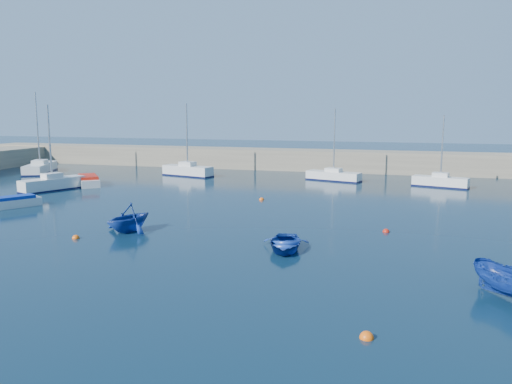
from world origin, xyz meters
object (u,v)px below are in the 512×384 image
(sailboat_3, at_px, (52,183))
(motorboat_2, at_px, (88,180))
(dinghy_right, at_px, (512,283))
(dinghy_left, at_px, (129,218))
(dinghy_center, at_px, (285,243))
(sailboat_7, at_px, (440,181))
(motorboat_1, at_px, (15,202))
(sailboat_5, at_px, (188,170))
(sailboat_6, at_px, (333,176))
(sailboat_4, at_px, (40,168))

(sailboat_3, xyz_separation_m, motorboat_2, (1.29, 3.88, -0.17))
(motorboat_2, height_order, dinghy_right, dinghy_right)
(dinghy_left, relative_size, dinghy_right, 0.95)
(dinghy_center, bearing_deg, sailboat_7, 61.15)
(motorboat_1, bearing_deg, motorboat_2, 128.21)
(sailboat_5, height_order, motorboat_2, sailboat_5)
(dinghy_right, bearing_deg, dinghy_center, 114.88)
(motorboat_1, height_order, motorboat_2, motorboat_2)
(dinghy_right, bearing_deg, sailboat_6, 67.56)
(sailboat_7, bearing_deg, sailboat_5, 104.23)
(sailboat_3, xyz_separation_m, sailboat_6, (25.05, 14.41, -0.11))
(motorboat_2, bearing_deg, motorboat_1, -122.57)
(sailboat_5, relative_size, dinghy_center, 2.30)
(dinghy_left, bearing_deg, dinghy_center, 8.93)
(motorboat_1, xyz_separation_m, dinghy_center, (23.29, -6.12, -0.05))
(sailboat_4, height_order, dinghy_left, sailboat_4)
(sailboat_4, relative_size, sailboat_7, 1.38)
(sailboat_4, xyz_separation_m, sailboat_7, (46.79, 1.28, -0.05))
(sailboat_4, bearing_deg, motorboat_2, -55.11)
(sailboat_6, xyz_separation_m, dinghy_center, (1.16, -28.64, -0.17))
(sailboat_4, distance_m, sailboat_7, 46.81)
(sailboat_3, distance_m, dinghy_left, 20.35)
(sailboat_3, relative_size, sailboat_5, 0.97)
(motorboat_1, distance_m, dinghy_left, 13.73)
(sailboat_3, height_order, sailboat_7, sailboat_3)
(motorboat_1, distance_m, dinghy_right, 35.34)
(motorboat_2, bearing_deg, sailboat_7, -26.01)
(motorboat_2, height_order, dinghy_left, dinghy_left)
(sailboat_3, bearing_deg, sailboat_5, 81.90)
(sailboat_5, xyz_separation_m, motorboat_1, (-5.12, -21.74, -0.24))
(sailboat_6, bearing_deg, dinghy_center, -161.52)
(sailboat_5, xyz_separation_m, sailboat_6, (17.01, 0.78, -0.12))
(sailboat_4, bearing_deg, dinghy_right, -55.63)
(motorboat_1, bearing_deg, dinghy_center, 15.75)
(motorboat_1, bearing_deg, sailboat_6, 75.97)
(dinghy_left, bearing_deg, sailboat_5, 122.97)
(dinghy_center, bearing_deg, sailboat_3, 142.55)
(dinghy_left, bearing_deg, sailboat_7, 68.34)
(sailboat_4, xyz_separation_m, sailboat_5, (18.87, 2.19, 0.04))
(sailboat_5, bearing_deg, dinghy_right, -123.99)
(motorboat_1, xyz_separation_m, motorboat_2, (-1.63, 11.99, 0.06))
(dinghy_center, bearing_deg, sailboat_5, 114.16)
(dinghy_right, bearing_deg, dinghy_left, 122.45)
(sailboat_6, distance_m, motorboat_2, 25.98)
(sailboat_7, bearing_deg, sailboat_4, 107.66)
(motorboat_2, bearing_deg, dinghy_left, -89.32)
(motorboat_2, xyz_separation_m, dinghy_right, (35.33, -22.62, 0.22))
(dinghy_center, distance_m, dinghy_left, 10.52)
(sailboat_5, relative_size, dinghy_left, 2.45)
(sailboat_5, xyz_separation_m, dinghy_center, (18.17, -27.86, -0.29))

